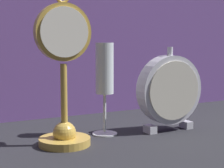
# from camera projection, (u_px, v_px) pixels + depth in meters

# --- Properties ---
(ground_plane) EXTENTS (4.00, 4.00, 0.00)m
(ground_plane) POSITION_uv_depth(u_px,v_px,m) (129.00, 142.00, 0.82)
(ground_plane) COLOR #232328
(fabric_backdrop_drape) EXTENTS (1.44, 0.01, 0.60)m
(fabric_backdrop_drape) POSITION_uv_depth(u_px,v_px,m) (72.00, 13.00, 1.07)
(fabric_backdrop_drape) COLOR #6B478E
(fabric_backdrop_drape) RESTS_ON ground_plane
(pocket_watch_on_stand) EXTENTS (0.12, 0.11, 0.33)m
(pocket_watch_on_stand) POSITION_uv_depth(u_px,v_px,m) (64.00, 87.00, 0.78)
(pocket_watch_on_stand) COLOR gold
(pocket_watch_on_stand) RESTS_ON ground_plane
(mantel_clock_silver) EXTENTS (0.17, 0.04, 0.21)m
(mantel_clock_silver) POSITION_uv_depth(u_px,v_px,m) (170.00, 90.00, 0.91)
(mantel_clock_silver) COLOR silver
(mantel_clock_silver) RESTS_ON ground_plane
(champagne_flute) EXTENTS (0.06, 0.06, 0.22)m
(champagne_flute) POSITION_uv_depth(u_px,v_px,m) (105.00, 76.00, 0.87)
(champagne_flute) COLOR silver
(champagne_flute) RESTS_ON ground_plane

